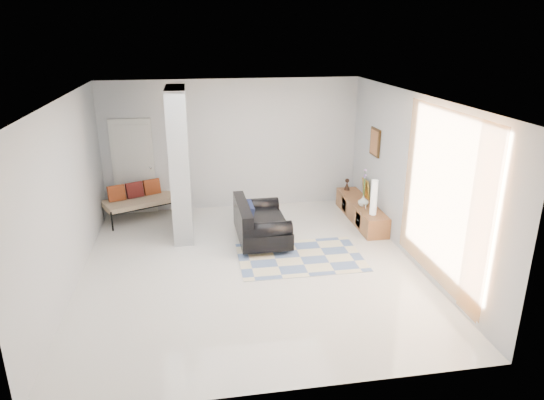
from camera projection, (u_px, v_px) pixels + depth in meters
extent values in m
plane|color=beige|center=(250.00, 267.00, 8.12)|extent=(6.00, 6.00, 0.00)
plane|color=white|center=(248.00, 98.00, 7.18)|extent=(6.00, 6.00, 0.00)
plane|color=#B6B9BB|center=(232.00, 145.00, 10.44)|extent=(6.00, 0.00, 6.00)
plane|color=#B6B9BB|center=(285.00, 278.00, 4.86)|extent=(6.00, 0.00, 6.00)
plane|color=#B6B9BB|center=(66.00, 197.00, 7.22)|extent=(0.00, 6.00, 6.00)
plane|color=#B6B9BB|center=(413.00, 179.00, 8.08)|extent=(0.00, 6.00, 6.00)
cube|color=#9BA0A2|center=(180.00, 164.00, 8.97)|extent=(0.35, 1.20, 2.80)
cube|color=silver|center=(134.00, 167.00, 10.20)|extent=(0.85, 0.06, 2.04)
plane|color=#ED963E|center=(443.00, 199.00, 6.98)|extent=(0.00, 2.55, 2.55)
cube|color=#3D2610|center=(375.00, 142.00, 9.57)|extent=(0.04, 0.45, 0.55)
cube|color=brown|center=(361.00, 211.00, 10.02)|extent=(0.45, 2.06, 0.40)
cube|color=#3D2610|center=(358.00, 220.00, 9.56)|extent=(0.02, 0.27, 0.28)
cube|color=#3D2610|center=(344.00, 204.00, 10.41)|extent=(0.02, 0.27, 0.28)
cube|color=gold|center=(366.00, 188.00, 10.18)|extent=(0.09, 0.32, 0.40)
cube|color=silver|center=(365.00, 207.00, 9.49)|extent=(0.04, 0.10, 0.12)
cylinder|color=silver|center=(248.00, 254.00, 8.46)|extent=(0.05, 0.05, 0.10)
cylinder|color=silver|center=(239.00, 227.00, 9.63)|extent=(0.05, 0.05, 0.10)
cylinder|color=silver|center=(287.00, 251.00, 8.58)|extent=(0.05, 0.05, 0.10)
cylinder|color=silver|center=(274.00, 224.00, 9.75)|extent=(0.05, 0.05, 0.10)
cube|color=black|center=(262.00, 228.00, 9.04)|extent=(0.92, 1.51, 0.30)
cube|color=black|center=(243.00, 213.00, 8.87)|extent=(0.22, 1.50, 0.36)
cylinder|color=black|center=(267.00, 230.00, 8.38)|extent=(0.86, 0.29, 0.28)
cylinder|color=black|center=(257.00, 205.00, 9.54)|extent=(0.86, 0.29, 0.28)
cube|color=black|center=(249.00, 212.00, 8.88)|extent=(0.15, 0.55, 0.31)
cylinder|color=black|center=(112.00, 221.00, 9.49)|extent=(0.04, 0.04, 0.40)
cylinder|color=black|center=(187.00, 206.00, 10.34)|extent=(0.04, 0.04, 0.40)
cylinder|color=black|center=(102.00, 212.00, 10.00)|extent=(0.04, 0.04, 0.40)
cylinder|color=black|center=(175.00, 197.00, 10.85)|extent=(0.04, 0.04, 0.40)
cube|color=beige|center=(145.00, 201.00, 10.11)|extent=(1.75, 1.29, 0.12)
cube|color=#983D1B|center=(117.00, 193.00, 9.88)|extent=(0.38, 0.29, 0.33)
cube|color=maroon|center=(135.00, 190.00, 10.08)|extent=(0.38, 0.29, 0.33)
cube|color=#983D1B|center=(152.00, 187.00, 10.28)|extent=(0.38, 0.29, 0.33)
cube|color=beige|center=(300.00, 257.00, 8.44)|extent=(2.14, 1.43, 0.01)
cylinder|color=white|center=(374.00, 197.00, 9.20)|extent=(0.13, 0.13, 0.68)
imported|color=silver|center=(363.00, 201.00, 9.70)|extent=(0.21, 0.21, 0.22)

